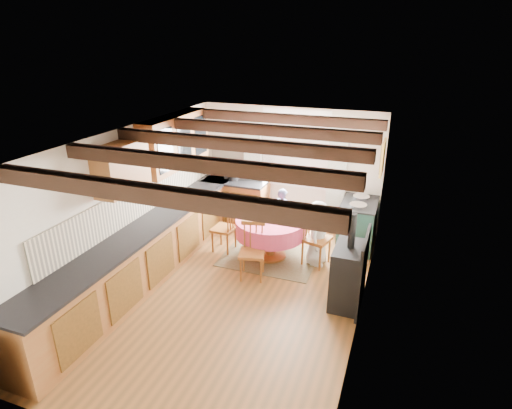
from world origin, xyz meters
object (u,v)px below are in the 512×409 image
at_px(chair_near, 252,252).
at_px(child_far, 282,214).
at_px(chair_right, 317,237).
at_px(cast_iron_stove, 349,260).
at_px(child_right, 318,233).
at_px(cup, 269,217).
at_px(dining_table, 270,239).
at_px(chair_left, 224,227).
at_px(aga_range, 358,224).

bearing_deg(chair_near, child_far, 75.18).
height_order(chair_right, cast_iron_stove, cast_iron_stove).
height_order(child_right, cup, child_right).
distance_m(dining_table, chair_left, 0.88).
relative_size(cast_iron_stove, child_right, 1.25).
height_order(chair_near, chair_left, chair_near).
bearing_deg(cast_iron_stove, dining_table, 148.26).
distance_m(aga_range, cup, 1.72).
xyz_separation_m(chair_right, child_right, (0.01, 0.03, 0.06)).
xyz_separation_m(dining_table, chair_left, (-0.87, -0.03, 0.10)).
relative_size(aga_range, child_right, 0.85).
bearing_deg(dining_table, chair_left, -178.16).
bearing_deg(chair_right, child_far, 63.32).
relative_size(aga_range, child_far, 0.95).
height_order(aga_range, cast_iron_stove, cast_iron_stove).
distance_m(chair_right, cast_iron_stove, 1.20).
distance_m(dining_table, cup, 0.41).
height_order(chair_left, child_far, child_far).
xyz_separation_m(chair_left, cast_iron_stove, (2.34, -0.88, 0.25)).
bearing_deg(child_right, dining_table, 99.03).
bearing_deg(child_right, child_far, 52.85).
height_order(chair_near, child_right, child_right).
xyz_separation_m(chair_left, aga_range, (2.23, 0.99, -0.02)).
distance_m(dining_table, chair_near, 0.73).
relative_size(aga_range, cast_iron_stove, 0.68).
xyz_separation_m(chair_left, child_far, (0.84, 0.82, 0.05)).
height_order(aga_range, child_far, child_far).
relative_size(child_far, child_right, 0.90).
relative_size(chair_right, child_far, 0.99).
xyz_separation_m(chair_left, cup, (0.84, 0.04, 0.31)).
bearing_deg(child_right, chair_near, 135.70).
height_order(dining_table, chair_left, chair_left).
xyz_separation_m(chair_right, cup, (-0.83, -0.05, 0.26)).
height_order(cast_iron_stove, child_right, cast_iron_stove).
bearing_deg(chair_left, child_right, 97.43).
bearing_deg(child_right, cast_iron_stove, -143.74).
bearing_deg(child_far, chair_right, 153.65).
distance_m(dining_table, child_right, 0.84).
xyz_separation_m(dining_table, aga_range, (1.36, 0.96, 0.08)).
distance_m(cast_iron_stove, cup, 1.77).
xyz_separation_m(chair_near, cup, (0.03, 0.74, 0.31)).
height_order(aga_range, cup, aga_range).
bearing_deg(cup, chair_near, -92.68).
bearing_deg(dining_table, chair_near, -95.02).
xyz_separation_m(child_far, cup, (-0.00, -0.77, 0.26)).
relative_size(chair_near, child_far, 0.91).
bearing_deg(cast_iron_stove, cup, 148.30).
xyz_separation_m(dining_table, cast_iron_stove, (1.47, -0.91, 0.35)).
relative_size(child_right, cup, 10.56).
distance_m(child_far, child_right, 1.09).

